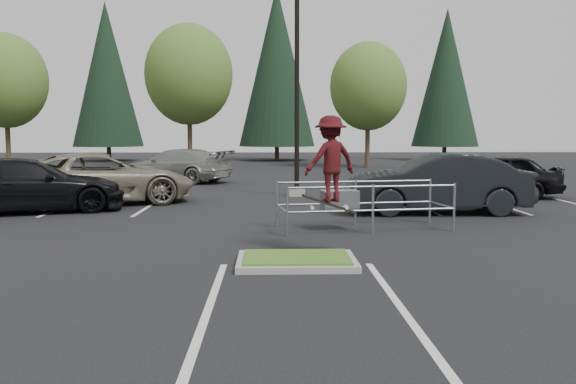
{
  "coord_description": "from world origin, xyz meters",
  "views": [
    {
      "loc": [
        -0.46,
        -11.12,
        2.47
      ],
      "look_at": [
        -0.12,
        1.5,
        1.21
      ],
      "focal_mm": 38.0,
      "sensor_mm": 36.0,
      "label": 1
    }
  ],
  "objects_px": {
    "light_pole": "(297,75)",
    "conif_c": "(446,78)",
    "car_l_black": "(24,185)",
    "car_far_silver": "(178,165)",
    "decid_c": "(368,89)",
    "decid_a": "(5,84)",
    "decid_b": "(189,78)",
    "car_r_black": "(496,175)",
    "car_r_charc": "(436,183)",
    "cart_corral": "(345,200)",
    "car_l_tan": "(98,178)",
    "conif_b": "(277,66)",
    "skateboarder": "(329,159)",
    "conif_a": "(107,75)"
  },
  "relations": [
    {
      "from": "light_pole",
      "to": "conif_c",
      "type": "relative_size",
      "value": 0.81
    },
    {
      "from": "car_l_black",
      "to": "car_far_silver",
      "type": "bearing_deg",
      "value": -35.25
    },
    {
      "from": "car_far_silver",
      "to": "decid_c",
      "type": "bearing_deg",
      "value": 160.64
    },
    {
      "from": "decid_a",
      "to": "decid_b",
      "type": "bearing_deg",
      "value": 2.39
    },
    {
      "from": "decid_b",
      "to": "conif_c",
      "type": "bearing_deg",
      "value": 24.14
    },
    {
      "from": "car_r_black",
      "to": "car_l_black",
      "type": "bearing_deg",
      "value": -58.89
    },
    {
      "from": "decid_b",
      "to": "car_l_black",
      "type": "bearing_deg",
      "value": -94.95
    },
    {
      "from": "car_l_black",
      "to": "decid_b",
      "type": "bearing_deg",
      "value": -24.93
    },
    {
      "from": "conif_c",
      "to": "light_pole",
      "type": "bearing_deg",
      "value": -116.15
    },
    {
      "from": "decid_b",
      "to": "car_r_charc",
      "type": "relative_size",
      "value": 1.77
    },
    {
      "from": "light_pole",
      "to": "cart_corral",
      "type": "relative_size",
      "value": 2.29
    },
    {
      "from": "light_pole",
      "to": "car_far_silver",
      "type": "relative_size",
      "value": 1.82
    },
    {
      "from": "decid_a",
      "to": "cart_corral",
      "type": "distance_m",
      "value": 32.86
    },
    {
      "from": "conif_c",
      "to": "car_r_charc",
      "type": "distance_m",
      "value": 34.36
    },
    {
      "from": "car_r_black",
      "to": "conif_c",
      "type": "bearing_deg",
      "value": -174.92
    },
    {
      "from": "cart_corral",
      "to": "car_l_black",
      "type": "relative_size",
      "value": 0.78
    },
    {
      "from": "light_pole",
      "to": "decid_b",
      "type": "xyz_separation_m",
      "value": [
        -6.51,
        18.53,
        1.48
      ]
    },
    {
      "from": "car_l_tan",
      "to": "car_far_silver",
      "type": "bearing_deg",
      "value": -29.88
    },
    {
      "from": "car_r_charc",
      "to": "car_far_silver",
      "type": "relative_size",
      "value": 0.98
    },
    {
      "from": "cart_corral",
      "to": "decid_b",
      "type": "bearing_deg",
      "value": 96.75
    },
    {
      "from": "decid_c",
      "to": "conif_b",
      "type": "height_order",
      "value": "conif_b"
    },
    {
      "from": "skateboarder",
      "to": "conif_c",
      "type": "bearing_deg",
      "value": -135.92
    },
    {
      "from": "decid_a",
      "to": "car_r_black",
      "type": "bearing_deg",
      "value": -35.47
    },
    {
      "from": "conif_c",
      "to": "skateboarder",
      "type": "distance_m",
      "value": 41.03
    },
    {
      "from": "conif_b",
      "to": "car_l_black",
      "type": "height_order",
      "value": "conif_b"
    },
    {
      "from": "conif_a",
      "to": "car_l_tan",
      "type": "height_order",
      "value": "conif_a"
    },
    {
      "from": "conif_a",
      "to": "car_r_black",
      "type": "distance_m",
      "value": 36.55
    },
    {
      "from": "light_pole",
      "to": "car_r_black",
      "type": "bearing_deg",
      "value": -3.81
    },
    {
      "from": "decid_a",
      "to": "car_r_black",
      "type": "relative_size",
      "value": 1.86
    },
    {
      "from": "conif_a",
      "to": "conif_b",
      "type": "xyz_separation_m",
      "value": [
        14.0,
        0.5,
        0.75
      ]
    },
    {
      "from": "light_pole",
      "to": "conif_b",
      "type": "xyz_separation_m",
      "value": [
        -0.5,
        28.5,
        3.29
      ]
    },
    {
      "from": "conif_a",
      "to": "conif_b",
      "type": "height_order",
      "value": "conif_b"
    },
    {
      "from": "car_l_black",
      "to": "conif_a",
      "type": "bearing_deg",
      "value": -9.52
    },
    {
      "from": "decid_b",
      "to": "conif_b",
      "type": "bearing_deg",
      "value": 58.91
    },
    {
      "from": "decid_a",
      "to": "conif_a",
      "type": "xyz_separation_m",
      "value": [
        4.01,
        9.97,
        1.52
      ]
    },
    {
      "from": "conif_a",
      "to": "light_pole",
      "type": "bearing_deg",
      "value": -62.62
    },
    {
      "from": "conif_b",
      "to": "car_l_tan",
      "type": "height_order",
      "value": "conif_b"
    },
    {
      "from": "decid_b",
      "to": "cart_corral",
      "type": "height_order",
      "value": "decid_b"
    },
    {
      "from": "decid_a",
      "to": "conif_a",
      "type": "relative_size",
      "value": 0.69
    },
    {
      "from": "decid_c",
      "to": "conif_a",
      "type": "xyz_separation_m",
      "value": [
        -19.99,
        10.17,
        1.84
      ]
    },
    {
      "from": "decid_b",
      "to": "decid_c",
      "type": "distance_m",
      "value": 12.05
    },
    {
      "from": "car_l_black",
      "to": "car_r_black",
      "type": "distance_m",
      "value": 16.49
    },
    {
      "from": "conif_a",
      "to": "conif_b",
      "type": "relative_size",
      "value": 0.9
    },
    {
      "from": "conif_c",
      "to": "car_r_black",
      "type": "distance_m",
      "value": 29.26
    },
    {
      "from": "decid_b",
      "to": "car_l_tan",
      "type": "xyz_separation_m",
      "value": [
        -0.34,
        -20.91,
        -5.17
      ]
    },
    {
      "from": "car_l_tan",
      "to": "car_l_black",
      "type": "relative_size",
      "value": 1.1
    },
    {
      "from": "conif_b",
      "to": "car_r_black",
      "type": "relative_size",
      "value": 3.03
    },
    {
      "from": "decid_c",
      "to": "decid_b",
      "type": "bearing_deg",
      "value": 176.66
    },
    {
      "from": "light_pole",
      "to": "conif_c",
      "type": "distance_m",
      "value": 30.72
    },
    {
      "from": "decid_c",
      "to": "conif_c",
      "type": "relative_size",
      "value": 0.67
    }
  ]
}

